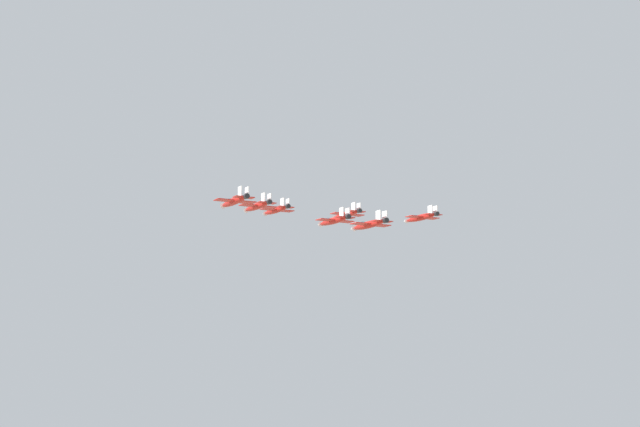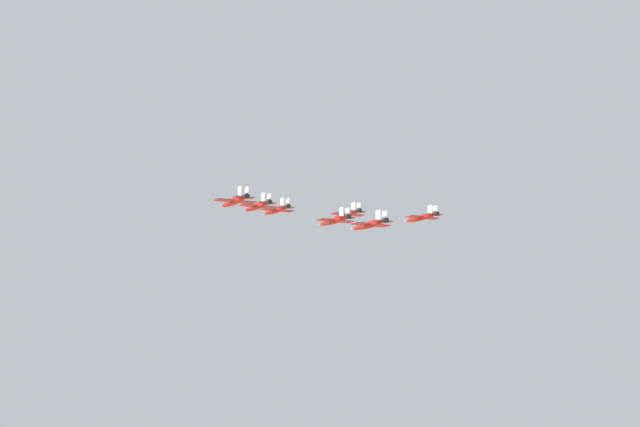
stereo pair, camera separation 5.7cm
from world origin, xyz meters
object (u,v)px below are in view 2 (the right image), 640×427
jet_right_wingman (346,214)px  jet_trailing (369,224)px  jet_left_outer (234,201)px  jet_slot_rear (334,220)px  jet_left_wingman (257,206)px  jet_lead (276,210)px  jet_right_outer (421,217)px

jet_right_wingman → jet_trailing: 42.10m
jet_left_outer → jet_slot_rear: size_ratio=1.02×
jet_slot_rear → jet_left_wingman: bearing=41.1°
jet_lead → jet_left_wingman: (24.44, -3.84, -3.04)m
jet_left_wingman → jet_left_outer: size_ratio=0.99×
jet_right_outer → jet_slot_rear: (16.71, -27.35, -3.59)m
jet_left_outer → jet_trailing: (-0.62, 37.18, -6.58)m
jet_right_wingman → jet_right_outer: jet_right_wingman is taller
jet_right_wingman → jet_slot_rear: jet_right_wingman is taller
jet_right_wingman → jet_left_outer: bearing=112.2°
jet_left_wingman → jet_slot_rear: jet_left_wingman is taller
jet_left_wingman → jet_trailing: 42.06m
jet_lead → jet_trailing: jet_lead is taller
jet_left_wingman → jet_right_outer: size_ratio=1.05×
jet_left_wingman → jet_left_outer: jet_left_wingman is taller
jet_left_outer → jet_trailing: 37.76m
jet_right_wingman → jet_slot_rear: (24.44, -3.84, -5.97)m
jet_lead → jet_left_outer: jet_lead is taller
jet_lead → jet_trailing: (48.26, 29.49, -12.58)m
jet_lead → jet_left_wingman: jet_lead is taller
jet_left_wingman → jet_slot_rear: size_ratio=1.02×
jet_slot_rear → jet_right_wingman: bearing=-39.7°
jet_right_wingman → jet_slot_rear: size_ratio=0.99×
jet_right_wingman → jet_trailing: bearing=157.7°
jet_left_wingman → jet_left_outer: bearing=139.8°
jet_left_wingman → jet_slot_rear: (7.73, 23.50, -5.82)m
jet_slot_rear → jet_trailing: size_ratio=0.99×
jet_lead → jet_left_outer: size_ratio=0.99×
jet_left_wingman → jet_slot_rear: bearing=-139.5°
jet_trailing → jet_left_outer: bearing=60.6°
jet_right_wingman → jet_lead: bearing=41.1°
jet_lead → jet_slot_rear: size_ratio=1.01×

